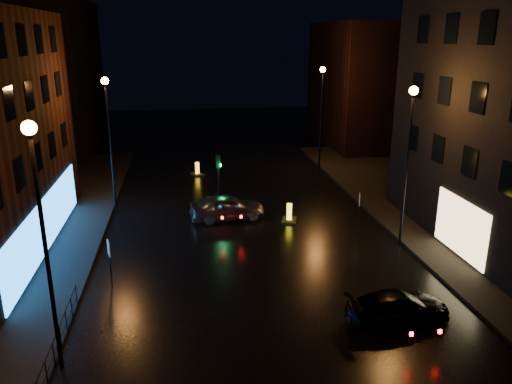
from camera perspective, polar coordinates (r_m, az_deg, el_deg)
ground at (r=20.48m, az=2.43°, el=-14.07°), size 120.00×120.00×0.00m
pavement_right at (r=32.37m, az=24.67°, el=-3.39°), size 12.00×44.00×0.15m
building_far_left at (r=53.74m, az=-22.62°, el=12.19°), size 8.00×16.00×14.00m
building_far_right at (r=52.68m, az=12.20°, el=11.93°), size 8.00×14.00×12.00m
street_lamp_lnear at (r=16.56m, az=-23.40°, el=-2.13°), size 0.44×0.44×8.37m
street_lamp_lfar at (r=31.84m, az=-16.49°, el=7.44°), size 0.44×0.44×8.37m
street_lamp_rnear at (r=26.22m, az=17.06°, el=5.37°), size 0.44×0.44×8.37m
street_lamp_rfar at (r=41.03m, az=7.49°, el=10.09°), size 0.44×0.44×8.37m
traffic_signal at (r=32.83m, az=-4.25°, el=-0.71°), size 1.40×2.40×3.45m
guard_railing at (r=19.49m, az=-21.53°, el=-14.65°), size 0.05×6.04×1.00m
silver_hatchback at (r=30.32m, az=-3.32°, el=-1.72°), size 4.68×2.33×1.53m
dark_sedan at (r=20.71m, az=15.97°, el=-12.48°), size 4.32×2.18×1.20m
bollard_near at (r=30.14m, az=3.82°, el=-2.91°), size 1.18×1.47×1.11m
bollard_far at (r=40.38m, az=-6.72°, el=2.28°), size 1.21×1.40×1.03m
road_sign_left at (r=23.10m, az=-16.44°, el=-6.58°), size 0.19×0.50×2.10m
road_sign_right at (r=29.28m, az=11.71°, el=-1.17°), size 0.19×0.49×2.06m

